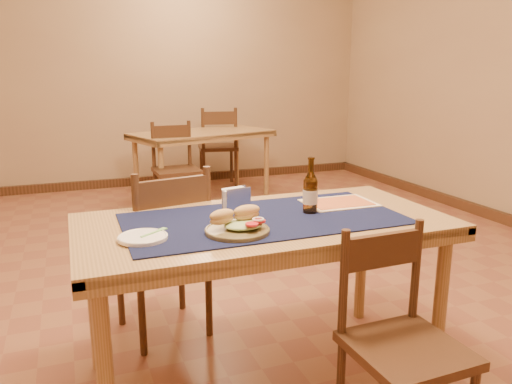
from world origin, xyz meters
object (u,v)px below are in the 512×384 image
object	(u,v)px
sandwich_plate	(238,226)
napkin_holder	(236,201)
main_table	(264,237)
chair_main_far	(164,249)
back_table	(203,139)
chair_main_near	(400,340)
beer_bottle	(310,192)

from	to	relation	value
sandwich_plate	napkin_holder	world-z (taller)	napkin_holder
main_table	sandwich_plate	xyz separation A→B (m)	(-0.17, -0.15, 0.12)
sandwich_plate	chair_main_far	bearing A→B (deg)	105.10
back_table	sandwich_plate	world-z (taller)	sandwich_plate
chair_main_near	beer_bottle	bearing A→B (deg)	96.31
napkin_holder	beer_bottle	bearing A→B (deg)	-17.76
back_table	napkin_holder	world-z (taller)	napkin_holder
back_table	napkin_holder	bearing A→B (deg)	-102.17
chair_main_near	beer_bottle	world-z (taller)	beer_bottle
chair_main_far	back_table	bearing A→B (deg)	71.18
main_table	napkin_holder	bearing A→B (deg)	128.62
chair_main_near	sandwich_plate	size ratio (longest dim) A/B	3.20
beer_bottle	main_table	bearing A→B (deg)	-177.37
back_table	chair_main_far	bearing A→B (deg)	-108.82
chair_main_far	beer_bottle	xyz separation A→B (m)	(0.58, -0.51, 0.37)
sandwich_plate	beer_bottle	world-z (taller)	beer_bottle
chair_main_near	sandwich_plate	distance (m)	0.74
chair_main_far	napkin_holder	world-z (taller)	chair_main_far
sandwich_plate	beer_bottle	xyz separation A→B (m)	(0.40, 0.16, 0.07)
beer_bottle	napkin_holder	world-z (taller)	beer_bottle
chair_main_far	napkin_holder	xyz separation A→B (m)	(0.26, -0.41, 0.33)
back_table	chair_main_near	bearing A→B (deg)	-94.47
napkin_holder	sandwich_plate	bearing A→B (deg)	-107.16
chair_main_near	napkin_holder	xyz separation A→B (m)	(-0.38, 0.71, 0.38)
napkin_holder	back_table	bearing A→B (deg)	77.83
back_table	beer_bottle	bearing A→B (deg)	-96.45
main_table	back_table	world-z (taller)	same
main_table	napkin_holder	size ratio (longest dim) A/B	11.22
sandwich_plate	main_table	bearing A→B (deg)	40.70
main_table	napkin_holder	world-z (taller)	napkin_holder
chair_main_near	sandwich_plate	world-z (taller)	sandwich_plate
back_table	chair_main_near	world-z (taller)	chair_main_near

